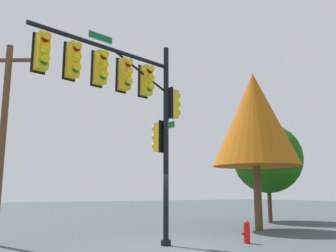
% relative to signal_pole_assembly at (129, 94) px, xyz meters
% --- Properties ---
extents(ground_plane, '(120.00, 120.00, 0.00)m').
position_rel_signal_pole_assembly_xyz_m(ground_plane, '(-1.69, -0.44, -5.22)').
color(ground_plane, '#3D474A').
extents(signal_pole_assembly, '(5.97, 2.36, 7.40)m').
position_rel_signal_pole_assembly_xyz_m(signal_pole_assembly, '(0.00, 0.00, 0.00)').
color(signal_pole_assembly, black).
rests_on(signal_pole_assembly, ground_plane).
extents(utility_pole, '(1.62, 1.00, 7.54)m').
position_rel_signal_pole_assembly_xyz_m(utility_pole, '(3.68, -3.44, -1.28)').
color(utility_pole, brown).
rests_on(utility_pole, ground_plane).
extents(fire_hydrant, '(0.33, 0.24, 0.83)m').
position_rel_signal_pole_assembly_xyz_m(fire_hydrant, '(-4.59, 0.49, -4.81)').
color(fire_hydrant, red).
rests_on(fire_hydrant, ground_plane).
extents(tree_mid, '(4.53, 4.53, 6.32)m').
position_rel_signal_pole_assembly_xyz_m(tree_mid, '(-12.56, -6.50, -1.17)').
color(tree_mid, brown).
rests_on(tree_mid, ground_plane).
extents(tree_far, '(4.47, 4.47, 8.13)m').
position_rel_signal_pole_assembly_xyz_m(tree_far, '(-8.18, -2.77, 0.41)').
color(tree_far, brown).
rests_on(tree_far, ground_plane).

